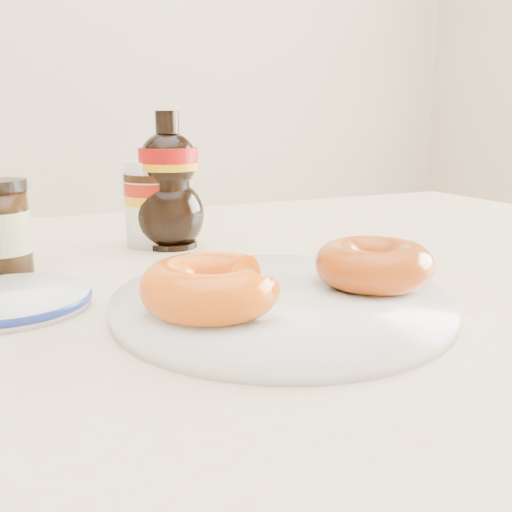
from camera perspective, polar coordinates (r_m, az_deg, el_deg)
name	(u,v)px	position (r m, az deg, el deg)	size (l,w,h in m)	color
dining_table	(196,361)	(0.58, -5.98, -10.43)	(1.40, 0.90, 0.75)	#F5E9BA
plate	(282,302)	(0.47, 2.59, -4.57)	(0.28, 0.28, 0.01)	white
donut_bitten	(211,286)	(0.43, -4.56, -3.06)	(0.11, 0.11, 0.04)	#FA540E
donut_whole	(374,264)	(0.50, 11.69, -0.77)	(0.10, 0.10, 0.04)	#AF380B
nutella_jar	(155,200)	(0.71, -10.09, 5.51)	(0.07, 0.07, 0.10)	white
syrup_bottle	(169,181)	(0.70, -8.68, 7.46)	(0.08, 0.07, 0.16)	black
dark_jar	(0,228)	(0.63, -24.23, 2.55)	(0.06, 0.06, 0.10)	black
blue_rim_saucer	(11,300)	(0.52, -23.26, -4.02)	(0.13, 0.13, 0.01)	white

